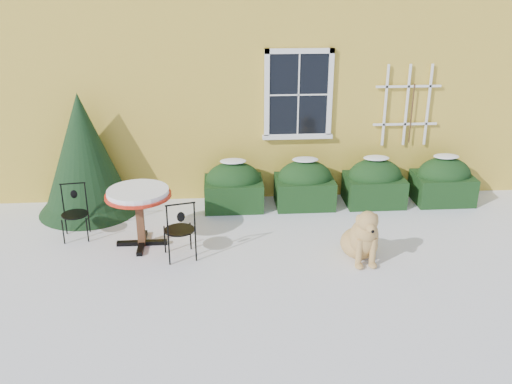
{
  "coord_description": "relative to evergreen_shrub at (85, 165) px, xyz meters",
  "views": [
    {
      "loc": [
        -0.57,
        -7.09,
        4.14
      ],
      "look_at": [
        0.0,
        1.0,
        0.9
      ],
      "focal_mm": 40.0,
      "sensor_mm": 36.0,
      "label": 1
    }
  ],
  "objects": [
    {
      "name": "patio_chair_far",
      "position": [
        0.01,
        -1.08,
        -0.42
      ],
      "size": [
        0.45,
        0.44,
        0.89
      ],
      "rotation": [
        0.0,
        0.0,
        0.13
      ],
      "color": "black",
      "rests_on": "ground"
    },
    {
      "name": "ground",
      "position": [
        2.91,
        -2.57,
        -0.86
      ],
      "size": [
        80.0,
        80.0,
        0.0
      ],
      "primitive_type": "plane",
      "color": "white",
      "rests_on": "ground"
    },
    {
      "name": "evergreen_shrub",
      "position": [
        0.0,
        0.0,
        0.0
      ],
      "size": [
        1.77,
        1.77,
        2.15
      ],
      "rotation": [
        0.0,
        0.0,
        0.24
      ],
      "color": "black",
      "rests_on": "ground"
    },
    {
      "name": "dog",
      "position": [
        4.45,
        -2.18,
        -0.5
      ],
      "size": [
        0.6,
        1.0,
        0.9
      ],
      "rotation": [
        0.0,
        0.0,
        0.04
      ],
      "color": "tan",
      "rests_on": "ground"
    },
    {
      "name": "hedge_row",
      "position": [
        4.56,
        -0.02,
        -0.46
      ],
      "size": [
        4.95,
        0.8,
        0.91
      ],
      "color": "black",
      "rests_on": "ground"
    },
    {
      "name": "house",
      "position": [
        2.91,
        4.43,
        2.35
      ],
      "size": [
        12.4,
        8.4,
        6.4
      ],
      "color": "yellow",
      "rests_on": "ground"
    },
    {
      "name": "bistro_table",
      "position": [
        1.1,
        -1.45,
        -0.08
      ],
      "size": [
        1.02,
        1.02,
        0.95
      ],
      "rotation": [
        0.0,
        0.0,
        0.43
      ],
      "color": "black",
      "rests_on": "ground"
    },
    {
      "name": "patio_chair_near",
      "position": [
        1.74,
        -1.93,
        -0.38
      ],
      "size": [
        0.52,
        0.51,
        0.96
      ],
      "rotation": [
        0.0,
        0.0,
        3.38
      ],
      "color": "black",
      "rests_on": "ground"
    }
  ]
}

